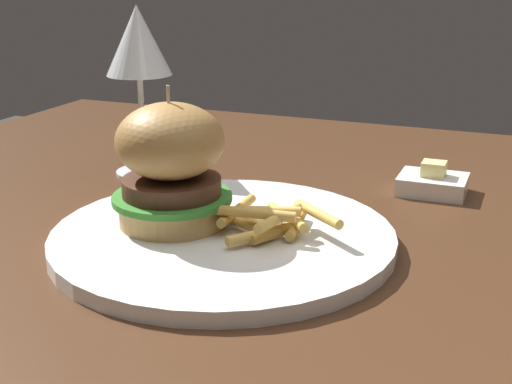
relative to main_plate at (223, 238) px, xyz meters
The scene contains 6 objects.
dining_table 0.17m from the main_plate, 56.57° to the left, with size 1.21×0.85×0.74m.
main_plate is the anchor object (origin of this frame).
burger_sandwich 0.08m from the main_plate, behind, with size 0.11×0.11×0.13m.
fries_pile 0.05m from the main_plate, 11.02° to the left, with size 0.12×0.10×0.03m.
wine_glass 0.29m from the main_plate, 137.01° to the left, with size 0.08×0.08×0.20m.
butter_dish 0.27m from the main_plate, 55.56° to the left, with size 0.07×0.06×0.04m.
Camera 1 is at (0.18, -0.66, 0.99)m, focal length 50.00 mm.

